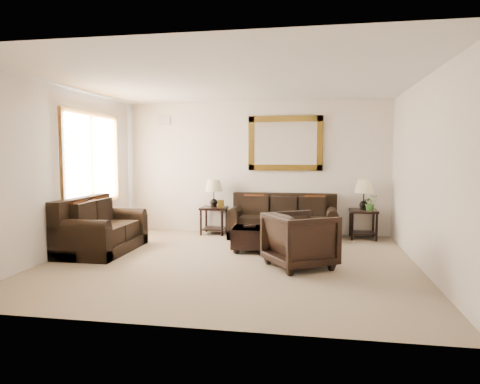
% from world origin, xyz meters
% --- Properties ---
extents(room, '(5.51, 5.01, 2.71)m').
position_xyz_m(room, '(0.00, 0.00, 1.35)').
color(room, '#82745A').
rests_on(room, ground).
extents(window, '(0.07, 1.96, 1.66)m').
position_xyz_m(window, '(-2.70, 0.90, 1.55)').
color(window, white).
rests_on(window, room).
extents(mirror, '(1.50, 0.06, 1.10)m').
position_xyz_m(mirror, '(0.66, 2.47, 1.85)').
color(mirror, '#47300E').
rests_on(mirror, room).
extents(air_vent, '(0.25, 0.02, 0.18)m').
position_xyz_m(air_vent, '(-1.90, 2.48, 2.35)').
color(air_vent, '#999999').
rests_on(air_vent, room).
extents(sofa, '(2.07, 0.90, 0.85)m').
position_xyz_m(sofa, '(0.66, 2.09, 0.31)').
color(sofa, black).
rests_on(sofa, room).
extents(loveseat, '(0.96, 1.61, 0.91)m').
position_xyz_m(loveseat, '(-2.31, 0.34, 0.33)').
color(loveseat, black).
rests_on(loveseat, room).
extents(end_table_left, '(0.51, 0.51, 1.12)m').
position_xyz_m(end_table_left, '(-0.77, 2.20, 0.73)').
color(end_table_left, black).
rests_on(end_table_left, room).
extents(end_table_right, '(0.52, 0.52, 1.14)m').
position_xyz_m(end_table_right, '(2.19, 2.20, 0.74)').
color(end_table_right, black).
rests_on(end_table_right, room).
extents(coffee_table, '(1.19, 0.66, 0.50)m').
position_xyz_m(coffee_table, '(0.48, 0.79, 0.25)').
color(coffee_table, black).
rests_on(coffee_table, room).
extents(armchair, '(1.13, 1.14, 0.87)m').
position_xyz_m(armchair, '(1.05, -0.14, 0.44)').
color(armchair, black).
rests_on(armchair, floor).
extents(potted_plant, '(0.32, 0.34, 0.23)m').
position_xyz_m(potted_plant, '(2.30, 2.11, 0.68)').
color(potted_plant, '#2D5C1F').
rests_on(potted_plant, end_table_right).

